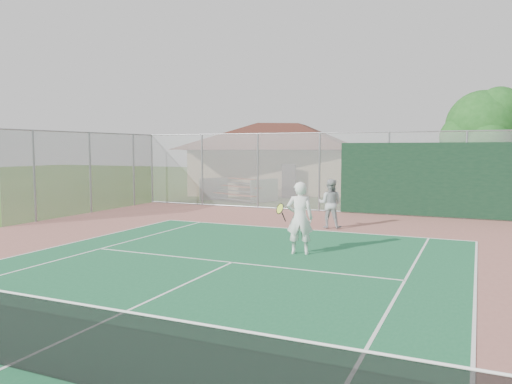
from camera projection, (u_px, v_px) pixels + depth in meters
ground at (8, 367)px, 6.44m from camera, size 120.00×120.00×0.00m
court_surface at (8, 367)px, 6.43m from camera, size 20.00×34.00×0.02m
tennis_net at (6, 329)px, 6.39m from camera, size 11.85×0.08×1.10m
back_fence at (391, 176)px, 20.87m from camera, size 20.08×0.11×3.53m
side_fence_left at (90, 173)px, 21.72m from camera, size 0.08×9.00×3.50m
clubhouse at (282, 151)px, 32.26m from camera, size 14.08×11.70×5.20m
bleachers at (238, 189)px, 26.82m from camera, size 3.86×3.00×1.19m
tree at (485, 129)px, 23.64m from camera, size 4.07×3.85×5.67m
player_white_front at (299, 219)px, 13.18m from camera, size 1.05×0.81×1.93m
player_grey_back at (330, 204)px, 17.51m from camera, size 0.89×0.72×1.72m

